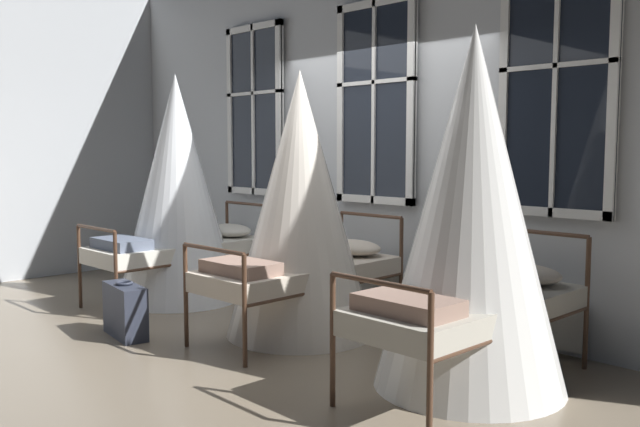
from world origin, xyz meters
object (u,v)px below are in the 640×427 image
at_px(cot_second, 300,209).
at_px(cot_third, 472,216).
at_px(cot_first, 177,192).
at_px(suitcase_dark, 125,310).

height_order(cot_second, cot_third, cot_third).
height_order(cot_first, cot_second, cot_first).
height_order(cot_first, suitcase_dark, cot_first).
xyz_separation_m(cot_second, suitcase_dark, (-0.95, -1.12, -0.85)).
distance_m(cot_first, cot_second, 1.86).
bearing_deg(cot_third, suitcase_dark, 111.83).
height_order(cot_second, suitcase_dark, cot_second).
xyz_separation_m(cot_first, cot_third, (3.59, -0.07, 0.01)).
height_order(cot_third, suitcase_dark, cot_third).
bearing_deg(cot_first, cot_second, -89.94).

